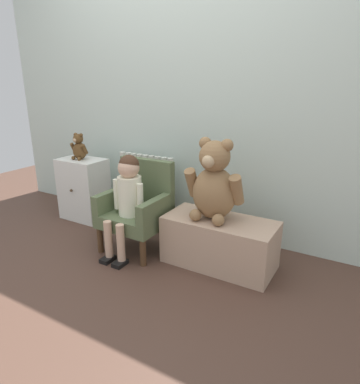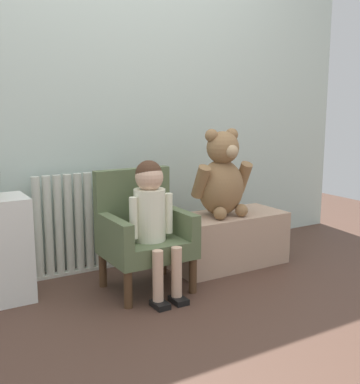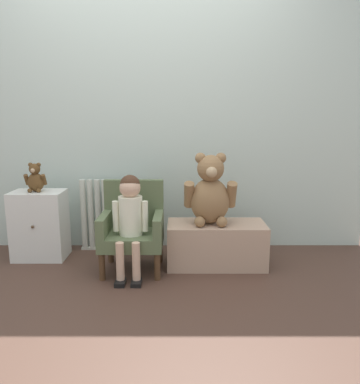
{
  "view_description": "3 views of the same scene",
  "coord_description": "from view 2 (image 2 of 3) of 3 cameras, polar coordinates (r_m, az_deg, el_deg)",
  "views": [
    {
      "loc": [
        1.4,
        -1.29,
        1.22
      ],
      "look_at": [
        0.32,
        0.55,
        0.52
      ],
      "focal_mm": 32.0,
      "sensor_mm": 36.0,
      "label": 1
    },
    {
      "loc": [
        -1.21,
        -1.73,
        1.03
      ],
      "look_at": [
        0.17,
        0.59,
        0.52
      ],
      "focal_mm": 45.0,
      "sensor_mm": 36.0,
      "label": 2
    },
    {
      "loc": [
        0.29,
        -2.09,
        1.12
      ],
      "look_at": [
        0.3,
        0.55,
        0.6
      ],
      "focal_mm": 35.0,
      "sensor_mm": 36.0,
      "label": 3
    }
  ],
  "objects": [
    {
      "name": "child_figure",
      "position": [
        2.55,
        -3.38,
        -1.96
      ],
      "size": [
        0.25,
        0.35,
        0.73
      ],
      "color": "#E9E9CB",
      "rests_on": "ground_plane"
    },
    {
      "name": "large_teddy_bear",
      "position": [
        2.98,
        4.98,
        1.7
      ],
      "size": [
        0.39,
        0.28,
        0.54
      ],
      "color": "olive",
      "rests_on": "low_bench"
    },
    {
      "name": "back_wall",
      "position": [
        3.11,
        -8.15,
        13.62
      ],
      "size": [
        3.8,
        0.05,
        2.4
      ],
      "primitive_type": "cube",
      "color": "silver",
      "rests_on": "ground_plane"
    },
    {
      "name": "ground_plane",
      "position": [
        2.35,
        3.93,
        -15.44
      ],
      "size": [
        6.0,
        6.0,
        0.0
      ],
      "primitive_type": "plane",
      "color": "#4B3228"
    },
    {
      "name": "low_bench",
      "position": [
        3.1,
        5.65,
        -5.62
      ],
      "size": [
        0.75,
        0.35,
        0.33
      ],
      "primitive_type": "cube",
      "color": "tan",
      "rests_on": "ground_plane"
    },
    {
      "name": "radiator",
      "position": [
        2.98,
        -11.88,
        -3.72
      ],
      "size": [
        0.56,
        0.05,
        0.61
      ],
      "color": "silver",
      "rests_on": "ground_plane"
    },
    {
      "name": "child_armchair",
      "position": [
        2.68,
        -4.44,
        -4.64
      ],
      "size": [
        0.45,
        0.4,
        0.66
      ],
      "color": "#566542",
      "rests_on": "ground_plane"
    }
  ]
}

